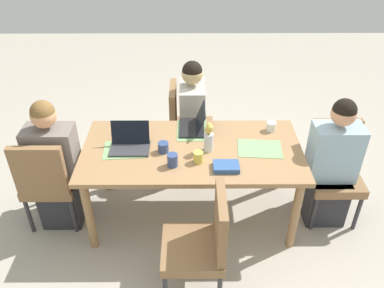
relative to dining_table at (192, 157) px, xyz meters
name	(u,v)px	position (x,y,z in m)	size (l,w,h in m)	color
ground_plane	(192,214)	(0.00, 0.00, -0.65)	(10.00, 10.00, 0.00)	#B2A899
dining_table	(192,157)	(0.00, 0.00, 0.00)	(1.82, 0.90, 0.74)	#9E754C
chair_near_left_near	(185,123)	(0.07, -0.81, -0.16)	(0.44, 0.44, 0.90)	olive
person_near_left_near	(192,124)	(-0.01, -0.75, -0.13)	(0.36, 0.40, 1.19)	#2D2D33
chair_head_right_left_mid	(48,179)	(1.21, 0.09, -0.16)	(0.44, 0.44, 0.90)	olive
person_head_right_left_mid	(57,171)	(1.15, 0.02, -0.13)	(0.40, 0.36, 1.19)	#2D2D33
chair_head_left_left_far	(334,166)	(-1.24, -0.08, -0.16)	(0.44, 0.44, 0.90)	olive
person_head_left_left_far	(330,169)	(-1.18, 0.00, -0.13)	(0.40, 0.36, 1.19)	#2D2D33
chair_far_right_near	(203,241)	(-0.07, 0.77, -0.16)	(0.44, 0.44, 0.90)	olive
flower_vase	(209,138)	(-0.13, 0.02, 0.21)	(0.08, 0.08, 0.26)	silver
placemat_near_left_near	(192,130)	(0.00, -0.29, 0.09)	(0.36, 0.26, 0.00)	#7FAD70
placemat_head_right_left_mid	(126,149)	(0.55, 0.01, 0.09)	(0.36, 0.26, 0.00)	#7FAD70
placemat_head_left_left_far	(260,148)	(-0.56, 0.00, 0.09)	(0.36, 0.26, 0.00)	#7FAD70
laptop_head_right_left_mid	(130,143)	(0.51, -0.02, 0.13)	(0.32, 0.22, 0.21)	#38383D
laptop_near_left_near	(195,125)	(-0.03, -0.31, 0.13)	(0.22, 0.32, 0.20)	black
coffee_mug_near_left	(172,160)	(0.15, 0.22, 0.14)	(0.08, 0.08, 0.11)	#33477A
coffee_mug_near_right	(271,126)	(-0.70, -0.28, 0.12)	(0.09, 0.09, 0.08)	white
coffee_mug_centre_left	(198,157)	(-0.05, 0.18, 0.13)	(0.08, 0.08, 0.09)	#DBC64C
coffee_mug_centre_right	(163,147)	(0.23, 0.03, 0.13)	(0.09, 0.09, 0.08)	#33477A
book_red_cover	(226,167)	(-0.26, 0.27, 0.10)	(0.20, 0.14, 0.04)	#335693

